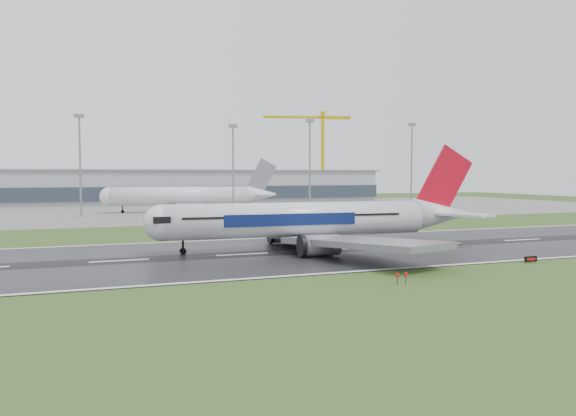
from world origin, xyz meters
name	(u,v)px	position (x,y,z in m)	size (l,w,h in m)	color
ground	(242,255)	(0.00, 0.00, 0.00)	(520.00, 520.00, 0.00)	#2D4A1B
runway	(242,255)	(0.00, 0.00, 0.05)	(400.00, 45.00, 0.10)	black
apron	(149,210)	(0.00, 125.00, 0.04)	(400.00, 130.00, 0.08)	slate
terminal	(133,187)	(0.00, 185.00, 7.50)	(240.00, 36.00, 15.00)	#8F939A
main_airliner	(320,198)	(15.26, 1.96, 9.29)	(62.23, 59.27, 18.37)	silver
parked_airliner	(187,186)	(11.59, 110.12, 9.37)	(63.38, 59.01, 18.58)	silver
tower_crane	(323,155)	(104.76, 200.00, 24.08)	(49.13, 2.68, 48.16)	#C39F06
runway_sign	(531,259)	(39.14, -24.00, 0.52)	(2.30, 0.26, 1.04)	black
floodmast_2	(80,168)	(-24.34, 100.00, 15.68)	(0.64, 0.64, 31.35)	gray
floodmast_3	(233,171)	(25.70, 100.00, 14.84)	(0.64, 0.64, 29.69)	gray
floodmast_4	(310,167)	(54.62, 100.00, 16.20)	(0.64, 0.64, 32.41)	gray
floodmast_5	(411,168)	(98.03, 100.00, 16.21)	(0.64, 0.64, 32.43)	gray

